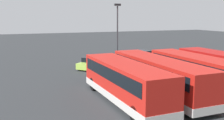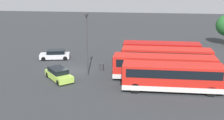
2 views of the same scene
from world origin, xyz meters
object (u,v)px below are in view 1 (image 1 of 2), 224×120
object	(u,v)px
car_small_green	(142,55)
waste_bin_yellow	(140,69)
car_hatchback_silver	(92,63)
bus_single_deck_second	(199,72)
bus_single_deck_third	(158,75)
bus_single_deck_fourth	(124,81)
lamp_post_tall	(117,32)

from	to	relation	value
car_small_green	waste_bin_yellow	xyz separation A→B (m)	(4.43, 7.86, -0.23)
car_small_green	car_hatchback_silver	bearing A→B (deg)	21.25
bus_single_deck_second	car_small_green	bearing A→B (deg)	-101.36
bus_single_deck_second	car_small_green	world-z (taller)	bus_single_deck_second
bus_single_deck_second	car_hatchback_silver	world-z (taller)	bus_single_deck_second
waste_bin_yellow	bus_single_deck_third	bearing A→B (deg)	71.72
bus_single_deck_second	bus_single_deck_third	xyz separation A→B (m)	(3.77, -0.49, 0.00)
bus_single_deck_second	bus_single_deck_fourth	xyz separation A→B (m)	(7.09, 0.23, -0.00)
bus_single_deck_fourth	car_hatchback_silver	size ratio (longest dim) A/B	2.36
car_hatchback_silver	car_small_green	bearing A→B (deg)	-158.75
bus_single_deck_fourth	bus_single_deck_second	bearing A→B (deg)	-178.12
waste_bin_yellow	bus_single_deck_fourth	bearing A→B (deg)	55.45
bus_single_deck_third	car_small_green	bearing A→B (deg)	-114.06
bus_single_deck_fourth	lamp_post_tall	size ratio (longest dim) A/B	1.39
lamp_post_tall	bus_single_deck_second	bearing A→B (deg)	109.19
bus_single_deck_third	car_hatchback_silver	distance (m)	12.52
bus_single_deck_fourth	lamp_post_tall	distance (m)	11.04
car_small_green	bus_single_deck_fourth	bearing A→B (deg)	57.85
car_small_green	lamp_post_tall	world-z (taller)	lamp_post_tall
car_hatchback_silver	bus_single_deck_fourth	bearing A→B (deg)	82.58
lamp_post_tall	waste_bin_yellow	bearing A→B (deg)	148.24
bus_single_deck_third	lamp_post_tall	distance (m)	9.72
bus_single_deck_third	lamp_post_tall	xyz separation A→B (m)	(-0.37, -9.27, 2.90)
bus_single_deck_third	bus_single_deck_fourth	bearing A→B (deg)	12.34
bus_single_deck_second	bus_single_deck_fourth	distance (m)	7.10
bus_single_deck_second	bus_single_deck_third	bearing A→B (deg)	-7.48
car_hatchback_silver	car_small_green	world-z (taller)	same
car_hatchback_silver	car_small_green	size ratio (longest dim) A/B	0.97
bus_single_deck_fourth	lamp_post_tall	world-z (taller)	lamp_post_tall
bus_single_deck_third	waste_bin_yellow	size ratio (longest dim) A/B	12.62
car_small_green	lamp_post_tall	size ratio (longest dim) A/B	0.61
bus_single_deck_fourth	car_small_green	bearing A→B (deg)	-122.15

